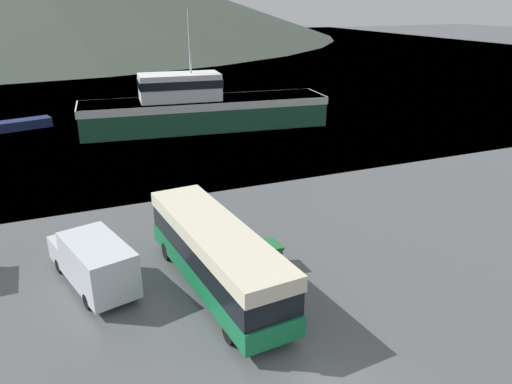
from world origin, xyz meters
name	(u,v)px	position (x,y,z in m)	size (l,w,h in m)	color
water_surface	(63,47)	(0.00, 139.87, 0.00)	(240.00, 240.00, 0.00)	#475B6B
tour_bus	(216,254)	(-1.04, 8.20, 1.77)	(3.45, 11.00, 3.12)	#146B3D
delivery_van	(94,261)	(-6.14, 10.66, 1.28)	(3.63, 6.55, 2.42)	silver
fishing_boat	(201,107)	(7.44, 37.61, 2.19)	(25.24, 8.22, 11.67)	#1E5138
storage_bin	(269,255)	(2.01, 9.12, 0.63)	(1.02, 1.31, 1.24)	#287F3D
small_boat	(23,124)	(-9.43, 44.65, 0.47)	(5.63, 3.02, 0.94)	#19234C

